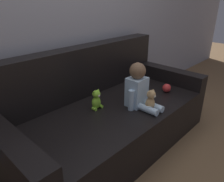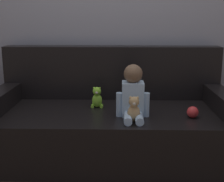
{
  "view_description": "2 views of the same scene",
  "coord_description": "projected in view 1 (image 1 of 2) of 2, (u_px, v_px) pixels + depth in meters",
  "views": [
    {
      "loc": [
        -1.32,
        -1.27,
        1.39
      ],
      "look_at": [
        -0.01,
        -0.03,
        0.59
      ],
      "focal_mm": 35.0,
      "sensor_mm": 36.0,
      "label": 1
    },
    {
      "loc": [
        0.08,
        -2.58,
        1.21
      ],
      "look_at": [
        0.01,
        -0.04,
        0.6
      ],
      "focal_mm": 50.0,
      "sensor_mm": 36.0,
      "label": 2
    }
  ],
  "objects": [
    {
      "name": "wall_back",
      "position": [
        67.0,
        5.0,
        2.07
      ],
      "size": [
        8.0,
        0.05,
        2.6
      ],
      "color": "#93939E",
      "rests_on": "ground_plane"
    },
    {
      "name": "plush_toy_side",
      "position": [
        96.0,
        100.0,
        1.99
      ],
      "size": [
        0.11,
        0.08,
        0.18
      ],
      "color": "#8CD133",
      "rests_on": "couch"
    },
    {
      "name": "ground_plane",
      "position": [
        111.0,
        143.0,
        2.23
      ],
      "size": [
        12.0,
        12.0,
        0.0
      ],
      "primitive_type": "plane",
      "color": "brown"
    },
    {
      "name": "toy_ball",
      "position": [
        167.0,
        88.0,
        2.35
      ],
      "size": [
        0.09,
        0.09,
        0.09
      ],
      "color": "red",
      "rests_on": "couch"
    },
    {
      "name": "teddy_bear_brown",
      "position": [
        150.0,
        101.0,
        1.95
      ],
      "size": [
        0.1,
        0.09,
        0.2
      ],
      "color": "tan",
      "rests_on": "couch"
    },
    {
      "name": "person_baby",
      "position": [
        139.0,
        89.0,
        2.0
      ],
      "size": [
        0.27,
        0.34,
        0.42
      ],
      "color": "silver",
      "rests_on": "couch"
    },
    {
      "name": "couch",
      "position": [
        106.0,
        115.0,
        2.15
      ],
      "size": [
        2.06,
        0.98,
        0.93
      ],
      "color": "black",
      "rests_on": "ground_plane"
    }
  ]
}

